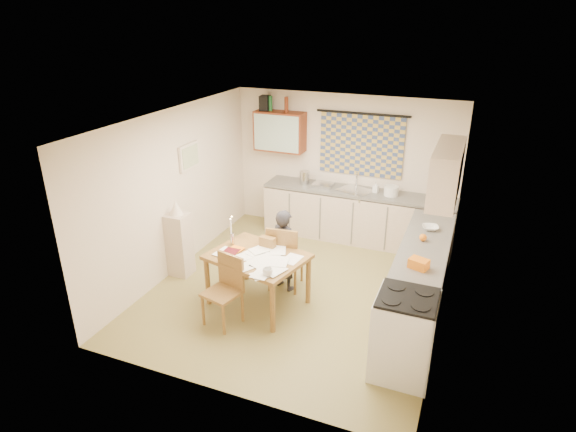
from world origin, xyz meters
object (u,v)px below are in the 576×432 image
at_px(counter_right, 419,284).
at_px(person, 284,250).
at_px(stove, 404,335).
at_px(shelf_stand, 180,245).
at_px(chair_far, 285,268).
at_px(counter_back, 357,216).
at_px(dining_table, 258,279).

bearing_deg(counter_right, person, -178.56).
xyz_separation_m(stove, shelf_stand, (-3.54, 0.98, 0.00)).
distance_m(chair_far, person, 0.31).
bearing_deg(person, counter_right, -158.55).
distance_m(counter_back, stove, 3.45).
distance_m(counter_right, dining_table, 2.16).
bearing_deg(person, stove, 167.88).
bearing_deg(chair_far, shelf_stand, 2.24).
distance_m(stove, chair_far, 2.26).
xyz_separation_m(counter_back, chair_far, (-0.56, -1.95, -0.14)).
relative_size(counter_back, shelf_stand, 3.32).
bearing_deg(stove, counter_back, 112.90).
distance_m(counter_back, chair_far, 2.04).
bearing_deg(stove, chair_far, 147.29).
xyz_separation_m(stove, person, (-1.91, 1.20, 0.12)).
distance_m(stove, dining_table, 2.19).
bearing_deg(counter_back, dining_table, -106.55).
bearing_deg(dining_table, chair_far, 84.53).
xyz_separation_m(counter_right, shelf_stand, (-3.54, -0.27, 0.05)).
height_order(counter_right, chair_far, chair_far).
bearing_deg(person, chair_far, -93.20).
relative_size(counter_right, shelf_stand, 2.96).
relative_size(stove, dining_table, 0.70).
height_order(counter_back, dining_table, counter_back).
height_order(counter_right, shelf_stand, shelf_stand).
xyz_separation_m(counter_right, person, (-1.91, -0.05, 0.16)).
height_order(dining_table, chair_far, chair_far).
xyz_separation_m(dining_table, person, (0.18, 0.52, 0.24)).
bearing_deg(dining_table, stove, -4.62).
height_order(counter_back, person, person).
relative_size(chair_far, shelf_stand, 1.01).
relative_size(counter_back, person, 2.68).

